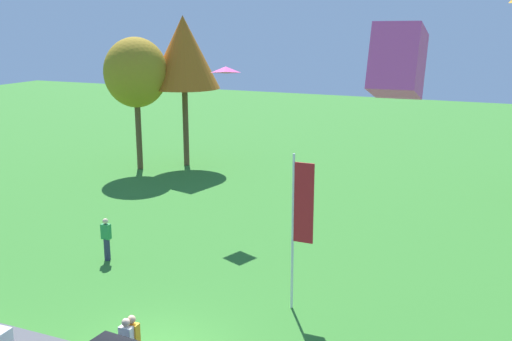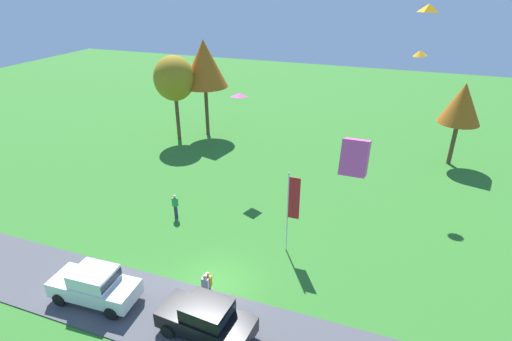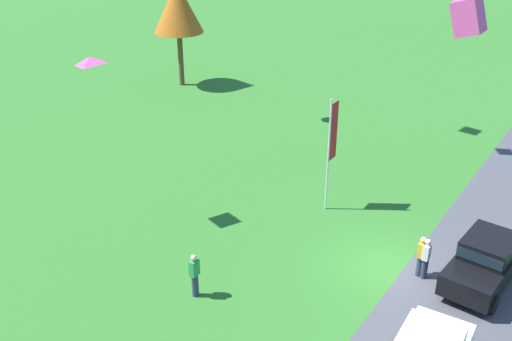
{
  "view_description": "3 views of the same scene",
  "coord_description": "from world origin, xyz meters",
  "px_view_note": "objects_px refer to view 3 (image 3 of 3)",
  "views": [
    {
      "loc": [
        8.66,
        -12.8,
        9.14
      ],
      "look_at": [
        1.0,
        4.96,
        4.27
      ],
      "focal_mm": 42.0,
      "sensor_mm": 36.0,
      "label": 1
    },
    {
      "loc": [
        7.6,
        -14.7,
        14.73
      ],
      "look_at": [
        1.1,
        3.09,
        5.49
      ],
      "focal_mm": 28.0,
      "sensor_mm": 36.0,
      "label": 2
    },
    {
      "loc": [
        -18.31,
        -6.23,
        13.39
      ],
      "look_at": [
        -0.56,
        5.68,
        2.78
      ],
      "focal_mm": 42.0,
      "sensor_mm": 36.0,
      "label": 3
    }
  ],
  "objects_px": {
    "tree_far_right": "(178,8)",
    "kite_box_low_drifter": "(468,17)",
    "person_watching_sky": "(426,259)",
    "car_sedan_mid_row": "(486,259)",
    "kite_diamond_topmost": "(90,61)",
    "person_on_lawn": "(195,275)",
    "person_beside_suv": "(421,257)",
    "flag_banner": "(332,139)"
  },
  "relations": [
    {
      "from": "person_on_lawn",
      "to": "kite_diamond_topmost",
      "type": "xyz_separation_m",
      "value": [
        2.08,
        6.49,
        6.12
      ]
    },
    {
      "from": "kite_diamond_topmost",
      "to": "flag_banner",
      "type": "bearing_deg",
      "value": -50.22
    },
    {
      "from": "kite_box_low_drifter",
      "to": "person_beside_suv",
      "type": "bearing_deg",
      "value": -168.58
    },
    {
      "from": "person_beside_suv",
      "to": "person_on_lawn",
      "type": "bearing_deg",
      "value": 131.66
    },
    {
      "from": "flag_banner",
      "to": "tree_far_right",
      "type": "bearing_deg",
      "value": 59.88
    },
    {
      "from": "person_watching_sky",
      "to": "tree_far_right",
      "type": "height_order",
      "value": "tree_far_right"
    },
    {
      "from": "tree_far_right",
      "to": "kite_diamond_topmost",
      "type": "relative_size",
      "value": 7.07
    },
    {
      "from": "flag_banner",
      "to": "kite_diamond_topmost",
      "type": "relative_size",
      "value": 5.15
    },
    {
      "from": "car_sedan_mid_row",
      "to": "kite_diamond_topmost",
      "type": "relative_size",
      "value": 4.52
    },
    {
      "from": "person_watching_sky",
      "to": "tree_far_right",
      "type": "distance_m",
      "value": 25.78
    },
    {
      "from": "person_beside_suv",
      "to": "person_watching_sky",
      "type": "relative_size",
      "value": 1.0
    },
    {
      "from": "person_watching_sky",
      "to": "kite_box_low_drifter",
      "type": "bearing_deg",
      "value": 13.04
    },
    {
      "from": "tree_far_right",
      "to": "kite_box_low_drifter",
      "type": "relative_size",
      "value": 5.01
    },
    {
      "from": "tree_far_right",
      "to": "kite_box_low_drifter",
      "type": "bearing_deg",
      "value": -106.74
    },
    {
      "from": "tree_far_right",
      "to": "person_on_lawn",
      "type": "bearing_deg",
      "value": -138.67
    },
    {
      "from": "person_on_lawn",
      "to": "tree_far_right",
      "type": "bearing_deg",
      "value": 41.33
    },
    {
      "from": "flag_banner",
      "to": "kite_diamond_topmost",
      "type": "xyz_separation_m",
      "value": [
        -6.17,
        7.41,
        3.72
      ]
    },
    {
      "from": "person_beside_suv",
      "to": "tree_far_right",
      "type": "xyz_separation_m",
      "value": [
        12.45,
        21.91,
        4.49
      ]
    },
    {
      "from": "person_watching_sky",
      "to": "flag_banner",
      "type": "distance_m",
      "value": 6.56
    },
    {
      "from": "tree_far_right",
      "to": "person_watching_sky",
      "type": "bearing_deg",
      "value": -119.46
    },
    {
      "from": "flag_banner",
      "to": "kite_box_low_drifter",
      "type": "relative_size",
      "value": 3.65
    },
    {
      "from": "flag_banner",
      "to": "kite_diamond_topmost",
      "type": "distance_m",
      "value": 10.33
    },
    {
      "from": "person_beside_suv",
      "to": "kite_box_low_drifter",
      "type": "distance_m",
      "value": 9.78
    },
    {
      "from": "person_on_lawn",
      "to": "person_beside_suv",
      "type": "bearing_deg",
      "value": -48.34
    },
    {
      "from": "car_sedan_mid_row",
      "to": "person_on_lawn",
      "type": "relative_size",
      "value": 2.65
    },
    {
      "from": "tree_far_right",
      "to": "kite_box_low_drifter",
      "type": "distance_m",
      "value": 21.77
    },
    {
      "from": "person_on_lawn",
      "to": "kite_diamond_topmost",
      "type": "relative_size",
      "value": 1.71
    },
    {
      "from": "tree_far_right",
      "to": "kite_diamond_topmost",
      "type": "xyz_separation_m",
      "value": [
        -15.84,
        -9.28,
        1.63
      ]
    },
    {
      "from": "car_sedan_mid_row",
      "to": "kite_diamond_topmost",
      "type": "distance_m",
      "value": 16.44
    },
    {
      "from": "flag_banner",
      "to": "person_beside_suv",
      "type": "bearing_deg",
      "value": -117.89
    },
    {
      "from": "person_on_lawn",
      "to": "kite_diamond_topmost",
      "type": "bearing_deg",
      "value": 72.23
    },
    {
      "from": "car_sedan_mid_row",
      "to": "person_beside_suv",
      "type": "distance_m",
      "value": 2.27
    },
    {
      "from": "kite_diamond_topmost",
      "to": "kite_box_low_drifter",
      "type": "relative_size",
      "value": 0.71
    },
    {
      "from": "car_sedan_mid_row",
      "to": "person_watching_sky",
      "type": "distance_m",
      "value": 2.12
    },
    {
      "from": "person_watching_sky",
      "to": "kite_box_low_drifter",
      "type": "xyz_separation_m",
      "value": [
        6.27,
        1.45,
        7.43
      ]
    },
    {
      "from": "person_beside_suv",
      "to": "kite_diamond_topmost",
      "type": "relative_size",
      "value": 1.71
    },
    {
      "from": "flag_banner",
      "to": "car_sedan_mid_row",
      "type": "bearing_deg",
      "value": -104.06
    },
    {
      "from": "car_sedan_mid_row",
      "to": "tree_far_right",
      "type": "height_order",
      "value": "tree_far_right"
    },
    {
      "from": "flag_banner",
      "to": "kite_diamond_topmost",
      "type": "bearing_deg",
      "value": 129.78
    },
    {
      "from": "person_beside_suv",
      "to": "kite_diamond_topmost",
      "type": "bearing_deg",
      "value": 105.04
    },
    {
      "from": "car_sedan_mid_row",
      "to": "person_watching_sky",
      "type": "xyz_separation_m",
      "value": [
        -0.98,
        1.87,
        -0.16
      ]
    },
    {
      "from": "car_sedan_mid_row",
      "to": "kite_diamond_topmost",
      "type": "bearing_deg",
      "value": 106.45
    }
  ]
}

